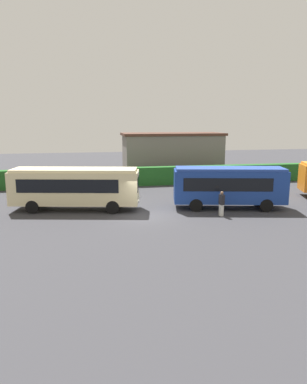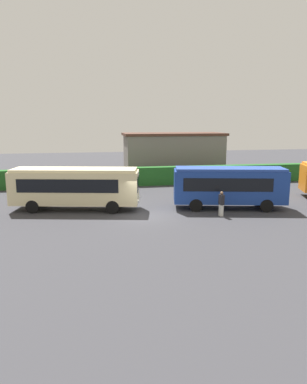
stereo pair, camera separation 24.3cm
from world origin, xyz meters
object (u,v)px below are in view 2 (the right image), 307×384
at_px(bus_blue, 229,185).
at_px(person_center, 76,192).
at_px(person_right, 221,203).
at_px(person_left, 48,190).
at_px(bus_cream, 75,186).

xyz_separation_m(bus_blue, person_center, (-12.00, 4.09, -0.94)).
distance_m(person_center, person_right, 12.25).
bearing_deg(person_right, person_center, 144.28).
xyz_separation_m(person_left, person_right, (12.98, -7.46, -0.02)).
distance_m(bus_blue, person_right, 2.68).
relative_size(person_left, person_center, 1.04).
bearing_deg(person_right, bus_blue, 50.47).
bearing_deg(person_right, person_left, 144.63).
relative_size(bus_cream, bus_blue, 1.12).
bearing_deg(bus_cream, person_left, 135.56).
bearing_deg(bus_blue, bus_cream, -176.27).
bearing_deg(bus_blue, person_center, 173.03).
relative_size(bus_blue, person_left, 4.88).
bearing_deg(person_center, person_right, -149.27).
height_order(person_center, person_right, person_right).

